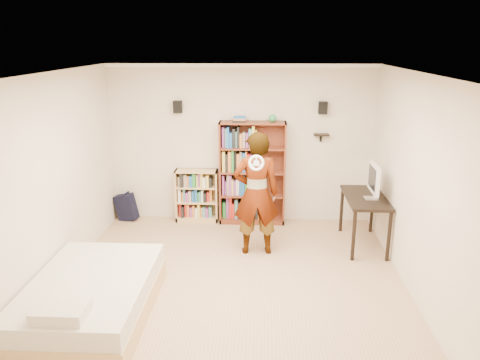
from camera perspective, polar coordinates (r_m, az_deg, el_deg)
The scene contains 14 objects.
ground at distance 6.16m, azimuth -0.96°, elevation -13.15°, with size 4.50×5.00×0.01m, color tan.
room_shell at distance 5.50m, azimuth -1.05°, elevation 2.98°, with size 4.52×5.02×2.71m.
crown_molding at distance 5.36m, azimuth -1.10°, elevation 12.45°, with size 4.50×5.00×0.06m.
speaker_left at distance 7.93m, azimuth -7.60°, elevation 8.83°, with size 0.14×0.12×0.20m, color black.
speaker_right at distance 7.87m, azimuth 10.07°, elevation 8.66°, with size 0.14×0.12×0.20m, color black.
wall_shelf at distance 7.95m, azimuth 9.90°, elevation 5.46°, with size 0.25×0.16×0.03m, color black.
tall_bookshelf at distance 7.98m, azimuth 1.51°, elevation 0.82°, with size 1.12×0.33×1.77m, color brown, non-canonical shape.
low_bookshelf at distance 8.20m, azimuth -5.28°, elevation -1.91°, with size 0.74×0.28×0.92m, color tan, non-canonical shape.
computer_desk at distance 7.46m, azimuth 14.83°, elevation -4.84°, with size 0.58×1.17×0.80m, color black, non-canonical shape.
imac at distance 7.16m, azimuth 15.82°, elevation -0.21°, with size 0.11×0.53×0.53m, color white, non-canonical shape.
daybed at distance 5.74m, azimuth -17.75°, elevation -13.01°, with size 1.31×2.02×0.60m, color silver, non-canonical shape.
person at distance 6.81m, azimuth 1.99°, elevation -1.69°, with size 0.67×0.44×1.84m, color black.
wii_wheel at distance 6.32m, azimuth 2.00°, elevation 2.09°, with size 0.22×0.22×0.04m, color white.
navy_bag at distance 8.51m, azimuth -13.68°, elevation -3.18°, with size 0.36×0.23×0.48m, color black, non-canonical shape.
Camera 1 is at (0.35, -5.33, 3.07)m, focal length 35.00 mm.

